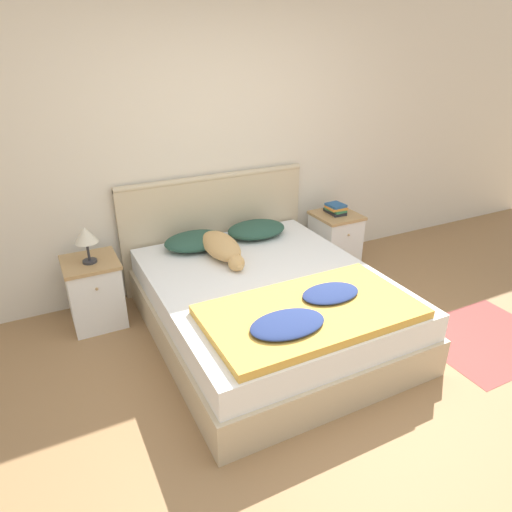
{
  "coord_description": "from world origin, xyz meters",
  "views": [
    {
      "loc": [
        -1.49,
        -1.72,
        2.14
      ],
      "look_at": [
        -0.01,
        1.21,
        0.59
      ],
      "focal_mm": 32.0,
      "sensor_mm": 36.0,
      "label": 1
    }
  ],
  "objects_px": {
    "book_stack": "(336,209)",
    "nightstand_right": "(335,240)",
    "bed": "(268,306)",
    "pillow_right": "(256,229)",
    "nightstand_left": "(95,292)",
    "pillow_left": "(196,241)",
    "dog": "(222,247)",
    "table_lamp": "(86,236)"
  },
  "relations": [
    {
      "from": "pillow_right",
      "to": "nightstand_left",
      "type": "bearing_deg",
      "value": -179.21
    },
    {
      "from": "bed",
      "to": "pillow_right",
      "type": "relative_size",
      "value": 3.74
    },
    {
      "from": "pillow_right",
      "to": "book_stack",
      "type": "xyz_separation_m",
      "value": [
        0.9,
        0.01,
        0.06
      ]
    },
    {
      "from": "nightstand_left",
      "to": "pillow_right",
      "type": "xyz_separation_m",
      "value": [
        1.49,
        0.02,
        0.27
      ]
    },
    {
      "from": "nightstand_right",
      "to": "pillow_left",
      "type": "relative_size",
      "value": 1.02
    },
    {
      "from": "pillow_right",
      "to": "book_stack",
      "type": "distance_m",
      "value": 0.9
    },
    {
      "from": "nightstand_left",
      "to": "pillow_right",
      "type": "height_order",
      "value": "pillow_right"
    },
    {
      "from": "book_stack",
      "to": "bed",
      "type": "bearing_deg",
      "value": -146.3
    },
    {
      "from": "bed",
      "to": "table_lamp",
      "type": "distance_m",
      "value": 1.51
    },
    {
      "from": "book_stack",
      "to": "nightstand_right",
      "type": "bearing_deg",
      "value": -91.88
    },
    {
      "from": "bed",
      "to": "pillow_right",
      "type": "distance_m",
      "value": 0.9
    },
    {
      "from": "book_stack",
      "to": "pillow_right",
      "type": "bearing_deg",
      "value": -179.56
    },
    {
      "from": "book_stack",
      "to": "table_lamp",
      "type": "distance_m",
      "value": 2.39
    },
    {
      "from": "dog",
      "to": "book_stack",
      "type": "xyz_separation_m",
      "value": [
        1.36,
        0.27,
        0.04
      ]
    },
    {
      "from": "nightstand_right",
      "to": "table_lamp",
      "type": "height_order",
      "value": "table_lamp"
    },
    {
      "from": "dog",
      "to": "book_stack",
      "type": "bearing_deg",
      "value": 11.32
    },
    {
      "from": "pillow_left",
      "to": "dog",
      "type": "height_order",
      "value": "dog"
    },
    {
      "from": "nightstand_right",
      "to": "dog",
      "type": "bearing_deg",
      "value": -169.8
    },
    {
      "from": "nightstand_left",
      "to": "book_stack",
      "type": "xyz_separation_m",
      "value": [
        2.39,
        0.03,
        0.33
      ]
    },
    {
      "from": "book_stack",
      "to": "table_lamp",
      "type": "bearing_deg",
      "value": -178.62
    },
    {
      "from": "nightstand_right",
      "to": "book_stack",
      "type": "height_order",
      "value": "book_stack"
    },
    {
      "from": "bed",
      "to": "book_stack",
      "type": "xyz_separation_m",
      "value": [
        1.19,
        0.8,
        0.37
      ]
    },
    {
      "from": "pillow_left",
      "to": "book_stack",
      "type": "relative_size",
      "value": 2.32
    },
    {
      "from": "nightstand_left",
      "to": "pillow_left",
      "type": "distance_m",
      "value": 0.94
    },
    {
      "from": "pillow_right",
      "to": "table_lamp",
      "type": "relative_size",
      "value": 1.86
    },
    {
      "from": "pillow_left",
      "to": "book_stack",
      "type": "height_order",
      "value": "book_stack"
    },
    {
      "from": "nightstand_right",
      "to": "pillow_right",
      "type": "relative_size",
      "value": 1.02
    },
    {
      "from": "bed",
      "to": "table_lamp",
      "type": "xyz_separation_m",
      "value": [
        -1.19,
        0.74,
        0.55
      ]
    },
    {
      "from": "bed",
      "to": "pillow_left",
      "type": "distance_m",
      "value": 0.9
    },
    {
      "from": "pillow_right",
      "to": "table_lamp",
      "type": "height_order",
      "value": "table_lamp"
    },
    {
      "from": "book_stack",
      "to": "table_lamp",
      "type": "xyz_separation_m",
      "value": [
        -2.39,
        -0.06,
        0.17
      ]
    },
    {
      "from": "nightstand_left",
      "to": "pillow_left",
      "type": "height_order",
      "value": "pillow_left"
    },
    {
      "from": "bed",
      "to": "nightstand_right",
      "type": "height_order",
      "value": "nightstand_right"
    },
    {
      "from": "pillow_left",
      "to": "dog",
      "type": "xyz_separation_m",
      "value": [
        0.14,
        -0.26,
        0.02
      ]
    },
    {
      "from": "pillow_right",
      "to": "book_stack",
      "type": "relative_size",
      "value": 2.32
    },
    {
      "from": "nightstand_right",
      "to": "pillow_left",
      "type": "xyz_separation_m",
      "value": [
        -1.49,
        0.02,
        0.27
      ]
    },
    {
      "from": "dog",
      "to": "table_lamp",
      "type": "xyz_separation_m",
      "value": [
        -1.03,
        0.21,
        0.21
      ]
    },
    {
      "from": "pillow_right",
      "to": "table_lamp",
      "type": "bearing_deg",
      "value": -178.07
    },
    {
      "from": "dog",
      "to": "bed",
      "type": "bearing_deg",
      "value": -72.98
    },
    {
      "from": "dog",
      "to": "pillow_left",
      "type": "bearing_deg",
      "value": 117.45
    },
    {
      "from": "bed",
      "to": "pillow_left",
      "type": "bearing_deg",
      "value": 110.68
    },
    {
      "from": "bed",
      "to": "dog",
      "type": "bearing_deg",
      "value": 107.02
    }
  ]
}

